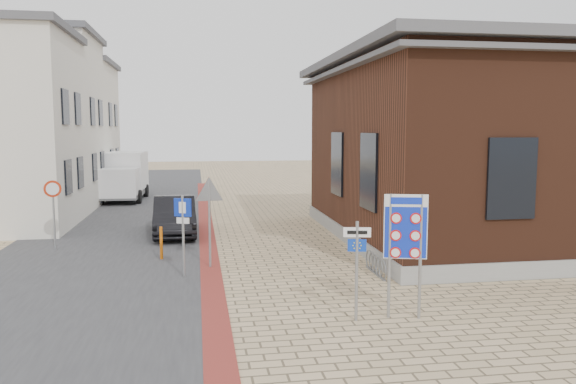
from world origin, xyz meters
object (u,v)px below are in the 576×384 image
object	(u,v)px
sedan	(175,216)
parking_sign	(183,223)
bollard	(161,243)
box_truck	(125,176)
essen_sign	(357,256)
border_sign	(405,230)

from	to	relation	value
sedan	parking_sign	world-z (taller)	parking_sign
bollard	box_truck	bearing A→B (deg)	100.84
bollard	sedan	bearing A→B (deg)	86.53
essen_sign	parking_sign	distance (m)	5.64
sedan	border_sign	bearing A→B (deg)	-66.11
sedan	bollard	size ratio (longest dim) A/B	4.27
sedan	essen_sign	xyz separation A→B (m)	(4.24, -10.80, 0.68)
box_truck	sedan	bearing A→B (deg)	-71.87
box_truck	border_sign	world-z (taller)	box_truck
box_truck	border_sign	distance (m)	23.74
sedan	bollard	bearing A→B (deg)	-95.80
border_sign	bollard	world-z (taller)	border_sign
box_truck	essen_sign	size ratio (longest dim) A/B	2.47
essen_sign	parking_sign	xyz separation A→B (m)	(-3.75, 4.21, 0.13)
sedan	box_truck	bearing A→B (deg)	103.69
sedan	bollard	world-z (taller)	sedan
essen_sign	parking_sign	size ratio (longest dim) A/B	0.95
sedan	bollard	xyz separation A→B (m)	(-0.26, -4.30, -0.22)
sedan	essen_sign	size ratio (longest dim) A/B	2.07
box_truck	parking_sign	size ratio (longest dim) A/B	2.34
box_truck	essen_sign	xyz separation A→B (m)	(7.49, -22.13, -0.01)
sedan	border_sign	xyz separation A→B (m)	(5.32, -10.80, 1.22)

